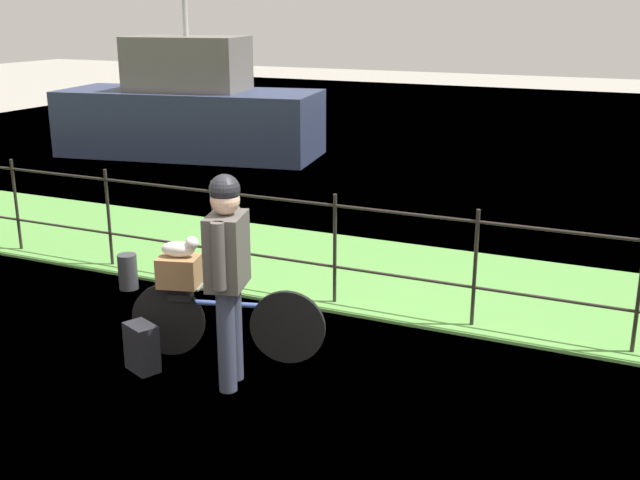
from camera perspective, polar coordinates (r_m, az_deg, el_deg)
ground_plane at (r=5.59m, az=-1.82°, el=-13.69°), size 60.00×60.00×0.00m
grass_strip at (r=8.32m, az=8.17°, el=-3.13°), size 27.00×2.40×0.03m
harbor_water at (r=14.19m, az=15.53°, el=4.76°), size 30.00×30.00×0.00m
iron_fence at (r=7.24m, az=6.13°, el=-0.85°), size 18.04×0.04×1.13m
bicycle_main at (r=6.48m, az=-7.07°, el=-5.98°), size 1.60×0.49×0.63m
wooden_crate at (r=6.44m, az=-10.39°, el=-2.28°), size 0.39×0.34×0.25m
terrier_dog at (r=6.37m, az=-10.28°, el=-0.58°), size 0.32×0.21×0.18m
cyclist_person at (r=5.80m, az=-6.89°, el=-1.72°), size 0.36×0.52×1.68m
backpack_on_paving at (r=6.44m, az=-13.08°, el=-7.77°), size 0.33×0.27×0.40m
mooring_bollard at (r=8.29m, az=-14.06°, el=-2.29°), size 0.20×0.20×0.37m
moored_boat_mid at (r=15.56m, az=-9.64°, el=9.40°), size 5.33×2.77×3.90m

